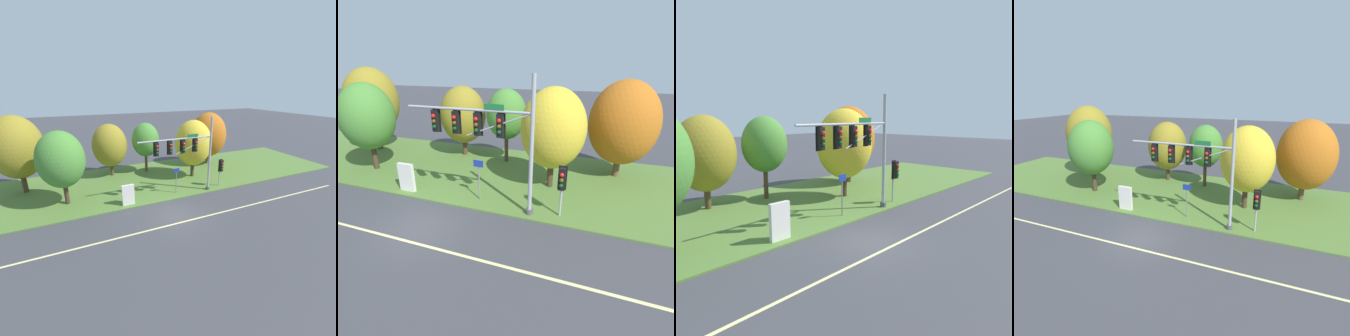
% 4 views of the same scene
% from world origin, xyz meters
% --- Properties ---
extents(ground_plane, '(160.00, 160.00, 0.00)m').
position_xyz_m(ground_plane, '(0.00, 0.00, 0.00)').
color(ground_plane, '#3D3D42').
extents(lane_stripe, '(36.00, 0.16, 0.01)m').
position_xyz_m(lane_stripe, '(0.00, -1.20, 0.00)').
color(lane_stripe, beige).
rests_on(lane_stripe, ground).
extents(grass_verge, '(48.00, 11.50, 0.10)m').
position_xyz_m(grass_verge, '(0.00, 8.25, 0.05)').
color(grass_verge, '#517533').
rests_on(grass_verge, ground).
extents(traffic_signal_mast, '(7.50, 0.49, 7.44)m').
position_xyz_m(traffic_signal_mast, '(2.74, 3.07, 4.56)').
color(traffic_signal_mast, '#9EA0A5').
rests_on(traffic_signal_mast, grass_verge).
extents(pedestrian_signal_near_kerb, '(0.46, 0.55, 2.97)m').
position_xyz_m(pedestrian_signal_near_kerb, '(6.81, 3.28, 2.23)').
color(pedestrian_signal_near_kerb, '#9EA0A5').
rests_on(pedestrian_signal_near_kerb, grass_verge).
extents(route_sign_post, '(0.62, 0.08, 2.62)m').
position_xyz_m(route_sign_post, '(1.83, 3.68, 1.75)').
color(route_sign_post, slate).
rests_on(route_sign_post, grass_verge).
extents(tree_nearest_road, '(4.85, 4.85, 7.65)m').
position_xyz_m(tree_nearest_road, '(-12.05, 9.88, 4.70)').
color(tree_nearest_road, '#4C3823').
rests_on(tree_nearest_road, grass_verge).
extents(tree_left_of_mast, '(3.98, 3.98, 6.66)m').
position_xyz_m(tree_left_of_mast, '(-8.21, 5.56, 4.25)').
color(tree_left_of_mast, '#423021').
rests_on(tree_left_of_mast, grass_verge).
extents(tree_behind_signpost, '(3.97, 3.97, 6.14)m').
position_xyz_m(tree_behind_signpost, '(-3.19, 11.16, 3.75)').
color(tree_behind_signpost, '#4C3823').
rests_on(tree_behind_signpost, grass_verge).
extents(tree_mid_verge, '(3.26, 3.26, 6.07)m').
position_xyz_m(tree_mid_verge, '(1.03, 10.75, 4.11)').
color(tree_mid_verge, '#4C3823').
rests_on(tree_mid_verge, grass_verge).
extents(tree_tall_centre, '(4.16, 4.16, 6.62)m').
position_xyz_m(tree_tall_centre, '(5.53, 7.04, 4.10)').
color(tree_tall_centre, '#423021').
rests_on(tree_tall_centre, grass_verge).
extents(tree_right_far, '(4.73, 4.73, 6.94)m').
position_xyz_m(tree_right_far, '(9.81, 10.54, 4.07)').
color(tree_right_far, brown).
rests_on(tree_right_far, grass_verge).
extents(info_kiosk, '(1.10, 0.24, 1.90)m').
position_xyz_m(info_kiosk, '(-3.16, 3.16, 1.04)').
color(info_kiosk, silver).
rests_on(info_kiosk, grass_verge).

